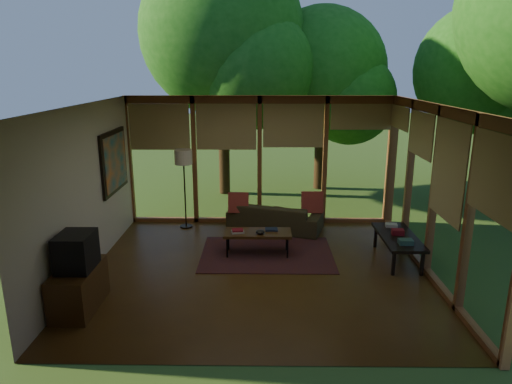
{
  "coord_description": "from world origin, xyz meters",
  "views": [
    {
      "loc": [
        0.05,
        -6.93,
        3.22
      ],
      "look_at": [
        -0.05,
        0.7,
        1.16
      ],
      "focal_mm": 32.0,
      "sensor_mm": 36.0,
      "label": 1
    }
  ],
  "objects_px": {
    "sofa": "(275,217)",
    "coffee_table": "(257,234)",
    "floor_lamp": "(184,161)",
    "television": "(76,251)",
    "side_console": "(398,238)",
    "media_cabinet": "(79,289)"
  },
  "relations": [
    {
      "from": "media_cabinet",
      "to": "side_console",
      "type": "relative_size",
      "value": 0.71
    },
    {
      "from": "side_console",
      "to": "coffee_table",
      "type": "bearing_deg",
      "value": 174.46
    },
    {
      "from": "media_cabinet",
      "to": "floor_lamp",
      "type": "distance_m",
      "value": 3.69
    },
    {
      "from": "coffee_table",
      "to": "television",
      "type": "bearing_deg",
      "value": -141.1
    },
    {
      "from": "television",
      "to": "media_cabinet",
      "type": "bearing_deg",
      "value": 180.0
    },
    {
      "from": "sofa",
      "to": "television",
      "type": "xyz_separation_m",
      "value": [
        -2.77,
        -3.26,
        0.57
      ]
    },
    {
      "from": "sofa",
      "to": "coffee_table",
      "type": "relative_size",
      "value": 1.58
    },
    {
      "from": "television",
      "to": "floor_lamp",
      "type": "bearing_deg",
      "value": 75.02
    },
    {
      "from": "sofa",
      "to": "side_console",
      "type": "height_order",
      "value": "sofa"
    },
    {
      "from": "side_console",
      "to": "floor_lamp",
      "type": "bearing_deg",
      "value": 157.02
    },
    {
      "from": "floor_lamp",
      "to": "side_console",
      "type": "bearing_deg",
      "value": -22.98
    },
    {
      "from": "sofa",
      "to": "side_console",
      "type": "relative_size",
      "value": 1.36
    },
    {
      "from": "media_cabinet",
      "to": "television",
      "type": "xyz_separation_m",
      "value": [
        0.02,
        0.0,
        0.55
      ]
    },
    {
      "from": "floor_lamp",
      "to": "media_cabinet",
      "type": "bearing_deg",
      "value": -105.29
    },
    {
      "from": "sofa",
      "to": "television",
      "type": "distance_m",
      "value": 4.32
    },
    {
      "from": "sofa",
      "to": "side_console",
      "type": "bearing_deg",
      "value": 161.35
    },
    {
      "from": "sofa",
      "to": "media_cabinet",
      "type": "height_order",
      "value": "media_cabinet"
    },
    {
      "from": "sofa",
      "to": "coffee_table",
      "type": "bearing_deg",
      "value": 92.82
    },
    {
      "from": "television",
      "to": "coffee_table",
      "type": "distance_m",
      "value": 3.15
    },
    {
      "from": "sofa",
      "to": "floor_lamp",
      "type": "bearing_deg",
      "value": 13.75
    },
    {
      "from": "media_cabinet",
      "to": "floor_lamp",
      "type": "height_order",
      "value": "floor_lamp"
    },
    {
      "from": "sofa",
      "to": "media_cabinet",
      "type": "relative_size",
      "value": 1.9
    }
  ]
}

